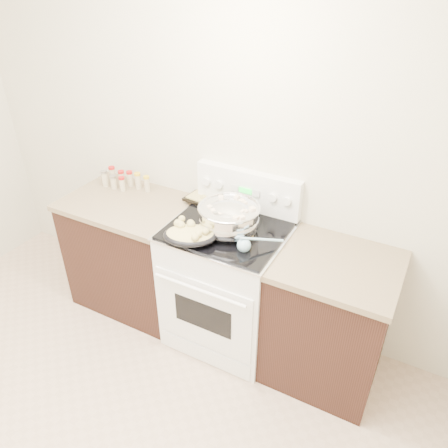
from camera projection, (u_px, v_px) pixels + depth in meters
The scene contains 9 objects.
counter_left at pixel (135, 252), 3.42m from camera, with size 0.93×0.67×0.92m.
counter_right at pixel (329, 319), 2.80m from camera, with size 0.73×0.67×0.92m.
kitchen_range at pixel (228, 282), 3.07m from camera, with size 0.78×0.73×1.22m.
mixing_bowl at pixel (229, 219), 2.75m from camera, with size 0.50×0.50×0.23m.
roasting_pan at pixel (190, 234), 2.68m from camera, with size 0.40×0.34×0.11m.
baking_sheet at pixel (216, 198), 3.13m from camera, with size 0.42×0.32×0.06m.
wooden_spoon at pixel (240, 228), 2.80m from camera, with size 0.17×0.25×0.04m.
blue_ladle at pixel (246, 245), 2.60m from camera, with size 0.24×0.21×0.11m.
spice_jars at pixel (123, 179), 3.34m from camera, with size 0.38×0.14×0.13m.
Camera 1 is at (1.46, -0.69, 2.46)m, focal length 35.00 mm.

